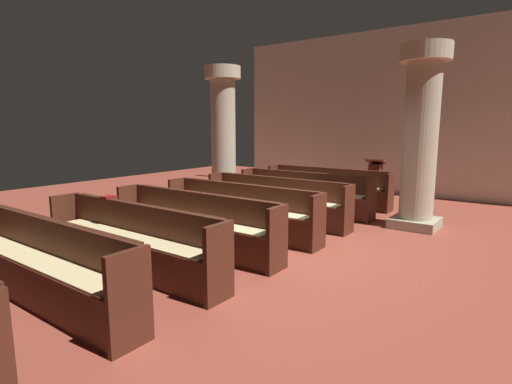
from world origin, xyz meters
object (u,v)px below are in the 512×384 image
Objects in this scene: pew_row_2 at (275,199)px; hymn_book at (109,197)px; pew_row_1 at (304,191)px; pew_row_5 at (130,237)px; lectern at (375,184)px; pew_row_4 at (193,220)px; pew_row_6 at (41,260)px; pillar_far_side at (223,133)px; pew_row_0 at (327,185)px; pew_row_3 at (240,208)px; pillar_aisle_side at (421,135)px.

pew_row_2 is 16.93× the size of hymn_book.
pew_row_2 is (0.00, -1.14, 0.00)m from pew_row_1.
lectern is (0.80, 6.76, -0.02)m from pew_row_5.
pew_row_4 is 5.68m from lectern.
pew_row_5 is 1.00× the size of pew_row_6.
pillar_far_side is at bearing 153.86° from pew_row_2.
pew_row_0 and pew_row_3 have the same top height.
hymn_book is (-0.72, -4.34, 0.42)m from pew_row_1.
pillar_far_side is at bearing -144.47° from lectern.
hymn_book is (-0.72, -0.94, 0.42)m from pew_row_4.
lectern reaches higher than pew_row_1.
pew_row_2 is 1.00× the size of pew_row_4.
pew_row_0 is at bearing 90.00° from pew_row_3.
pew_row_4 is at bearing -98.14° from lectern.
pew_row_2 is (0.00, -2.27, 0.00)m from pew_row_0.
pew_row_4 is 4.39m from pillar_aisle_side.
pew_row_1 and pew_row_5 have the same top height.
pillar_aisle_side reaches higher than pew_row_4.
pew_row_3 is 2.27m from pew_row_5.
pillar_far_side is (-2.31, -0.00, 1.25)m from pew_row_1.
pew_row_2 is 0.94× the size of pillar_aisle_side.
pew_row_5 is at bearing -63.04° from pillar_far_side.
pew_row_4 is at bearing -90.00° from pew_row_3.
pillar_aisle_side is at bearing 0.92° from pillar_far_side.
lectern is at bearing 76.51° from pew_row_2.
pew_row_1 is 4.42m from hymn_book.
lectern is (-1.55, 2.15, -1.28)m from pillar_aisle_side.
pew_row_1 is 1.00× the size of pew_row_5.
pew_row_1 and pew_row_6 have the same top height.
lectern is at bearing 81.86° from pew_row_4.
pew_row_0 is 2.86m from pillar_far_side.
pew_row_2 is at bearing -152.88° from pillar_aisle_side.
pew_row_4 is (0.00, -3.41, 0.00)m from pew_row_1.
lectern is (0.80, 5.63, -0.02)m from pew_row_4.
pew_row_2 is 3.32m from hymn_book.
pew_row_2 is at bearing 90.00° from pew_row_6.
pew_row_6 is (0.00, -3.41, 0.00)m from pew_row_3.
hymn_book is (-0.72, 0.20, 0.42)m from pew_row_5.
pew_row_0 is at bearing 90.00° from pew_row_4.
pew_row_0 is 5.54m from hymn_book.
pew_row_0 is at bearing 155.75° from pillar_aisle_side.
pew_row_1 is 2.36m from lectern.
pillar_far_side is at bearing -179.08° from pillar_aisle_side.
pew_row_2 and pew_row_5 have the same top height.
pillar_far_side is at bearing -179.95° from pew_row_1.
pew_row_5 is 1.14m from pew_row_6.
pillar_aisle_side is at bearing -24.25° from pew_row_0.
pew_row_3 is 1.00× the size of pew_row_5.
pew_row_4 is 1.14m from pew_row_5.
pew_row_4 is (0.00, -2.27, 0.00)m from pew_row_2.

